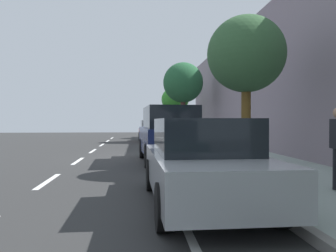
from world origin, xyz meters
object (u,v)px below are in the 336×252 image
(parked_sedan_red_far, at_px, (153,131))
(bicycle_at_curb, at_px, (169,142))
(parked_suv_dark_blue_mid, at_px, (169,133))
(street_tree_corner, at_px, (175,100))
(cyclist_with_backpack, at_px, (174,128))
(street_tree_mid_block, at_px, (246,55))
(street_tree_far_end, at_px, (183,83))
(parked_sedan_silver_second, at_px, (202,162))

(parked_sedan_red_far, distance_m, bicycle_at_curb, 6.17)
(parked_suv_dark_blue_mid, height_order, street_tree_corner, street_tree_corner)
(parked_suv_dark_blue_mid, height_order, bicycle_at_curb, parked_suv_dark_blue_mid)
(parked_suv_dark_blue_mid, height_order, cyclist_with_backpack, parked_suv_dark_blue_mid)
(street_tree_mid_block, height_order, street_tree_corner, street_tree_mid_block)
(street_tree_corner, bearing_deg, street_tree_far_end, -90.00)
(street_tree_mid_block, bearing_deg, cyclist_with_backpack, 100.00)
(parked_sedan_red_far, distance_m, street_tree_far_end, 4.04)
(street_tree_mid_block, bearing_deg, parked_sedan_silver_second, -117.29)
(parked_suv_dark_blue_mid, bearing_deg, parked_sedan_silver_second, -90.00)
(parked_sedan_red_far, relative_size, bicycle_at_curb, 3.43)
(parked_sedan_silver_second, height_order, parked_sedan_red_far, same)
(parked_suv_dark_blue_mid, bearing_deg, bicycle_at_curb, 84.67)
(street_tree_mid_block, bearing_deg, street_tree_far_end, 90.00)
(parked_sedan_red_far, distance_m, cyclist_with_backpack, 6.62)
(parked_suv_dark_blue_mid, bearing_deg, street_tree_far_end, 80.02)
(bicycle_at_curb, xyz_separation_m, street_tree_corner, (1.56, 11.33, 2.92))
(parked_suv_dark_blue_mid, bearing_deg, parked_sedan_red_far, 90.37)
(cyclist_with_backpack, xyz_separation_m, street_tree_corner, (1.34, 11.76, 2.20))
(parked_sedan_silver_second, relative_size, street_tree_mid_block, 0.99)
(parked_sedan_silver_second, distance_m, street_tree_corner, 23.65)
(parked_sedan_silver_second, xyz_separation_m, street_tree_corner, (2.09, 23.42, 2.54))
(parked_sedan_red_far, bearing_deg, parked_suv_dark_blue_mid, -89.63)
(parked_suv_dark_blue_mid, distance_m, bicycle_at_curb, 5.82)
(parked_sedan_silver_second, bearing_deg, street_tree_corner, 84.89)
(parked_suv_dark_blue_mid, distance_m, street_tree_corner, 17.36)
(parked_suv_dark_blue_mid, xyz_separation_m, parked_sedan_red_far, (-0.08, 11.88, -0.27))
(cyclist_with_backpack, height_order, street_tree_corner, street_tree_corner)
(bicycle_at_curb, xyz_separation_m, street_tree_mid_block, (1.56, -8.03, 3.06))
(parked_sedan_silver_second, distance_m, street_tree_far_end, 18.66)
(cyclist_with_backpack, relative_size, street_tree_corner, 0.42)
(bicycle_at_curb, height_order, cyclist_with_backpack, cyclist_with_backpack)
(parked_sedan_silver_second, bearing_deg, bicycle_at_curb, 87.46)
(parked_suv_dark_blue_mid, relative_size, parked_sedan_red_far, 1.07)
(cyclist_with_backpack, height_order, street_tree_far_end, street_tree_far_end)
(parked_suv_dark_blue_mid, bearing_deg, street_tree_mid_block, -47.40)
(parked_sedan_silver_second, distance_m, parked_suv_dark_blue_mid, 6.34)
(street_tree_far_end, xyz_separation_m, street_tree_corner, (-0.00, 5.19, -0.86))
(cyclist_with_backpack, distance_m, street_tree_corner, 12.04)
(parked_suv_dark_blue_mid, bearing_deg, cyclist_with_backpack, 81.95)
(parked_sedan_red_far, bearing_deg, cyclist_with_backpack, -82.79)
(parked_suv_dark_blue_mid, height_order, parked_sedan_red_far, parked_suv_dark_blue_mid)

